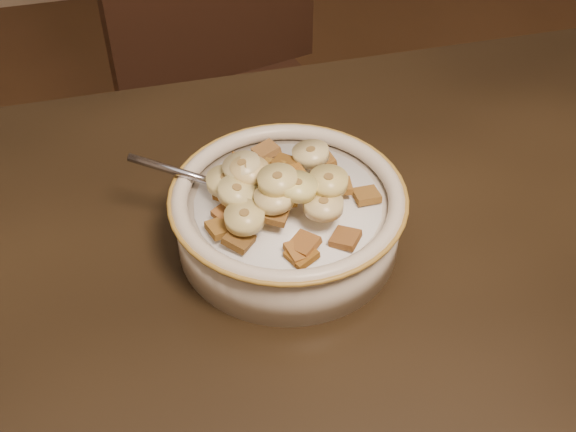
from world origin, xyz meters
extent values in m
cube|color=#2E2113|center=(0.00, 0.00, 0.73)|extent=(1.40, 0.90, 0.04)
cube|color=black|center=(0.04, 0.79, 0.45)|extent=(0.48, 0.48, 0.90)
cylinder|color=beige|center=(-0.02, 0.18, 0.77)|extent=(0.19, 0.19, 0.04)
cylinder|color=white|center=(-0.02, 0.18, 0.79)|extent=(0.15, 0.15, 0.00)
ellipsoid|color=#9698AA|center=(-0.05, 0.19, 0.80)|extent=(0.06, 0.05, 0.01)
cube|color=brown|center=(-0.04, 0.21, 0.80)|extent=(0.02, 0.02, 0.01)
cube|color=brown|center=(-0.07, 0.19, 0.80)|extent=(0.03, 0.03, 0.01)
cube|color=brown|center=(-0.04, 0.21, 0.81)|extent=(0.02, 0.02, 0.01)
cube|color=#986719|center=(-0.02, 0.18, 0.82)|extent=(0.02, 0.02, 0.01)
cube|color=brown|center=(-0.05, 0.23, 0.80)|extent=(0.02, 0.02, 0.01)
cube|color=brown|center=(-0.01, 0.21, 0.81)|extent=(0.03, 0.03, 0.01)
cube|color=brown|center=(-0.07, 0.14, 0.80)|extent=(0.03, 0.03, 0.01)
cube|color=brown|center=(-0.03, 0.12, 0.80)|extent=(0.02, 0.02, 0.01)
cube|color=brown|center=(-0.06, 0.21, 0.80)|extent=(0.02, 0.02, 0.01)
cube|color=brown|center=(-0.03, 0.11, 0.80)|extent=(0.03, 0.03, 0.01)
cube|color=#945A23|center=(-0.07, 0.17, 0.80)|extent=(0.03, 0.03, 0.01)
cube|color=olive|center=(-0.03, 0.16, 0.82)|extent=(0.02, 0.02, 0.01)
cube|color=brown|center=(-0.03, 0.17, 0.81)|extent=(0.03, 0.03, 0.01)
cube|color=#8B5C1D|center=(-0.08, 0.16, 0.80)|extent=(0.02, 0.03, 0.01)
cube|color=#916319|center=(-0.02, 0.17, 0.82)|extent=(0.03, 0.03, 0.01)
cube|color=brown|center=(0.00, 0.16, 0.82)|extent=(0.03, 0.03, 0.01)
cube|color=brown|center=(-0.04, 0.15, 0.81)|extent=(0.03, 0.03, 0.01)
cube|color=olive|center=(-0.03, 0.21, 0.81)|extent=(0.03, 0.03, 0.01)
cube|color=brown|center=(-0.02, 0.25, 0.80)|extent=(0.03, 0.03, 0.01)
cube|color=brown|center=(0.04, 0.17, 0.80)|extent=(0.02, 0.02, 0.01)
cube|color=#97541D|center=(-0.06, 0.19, 0.81)|extent=(0.03, 0.03, 0.01)
cube|color=brown|center=(0.01, 0.12, 0.80)|extent=(0.03, 0.03, 0.01)
cube|color=#94591F|center=(0.02, 0.18, 0.81)|extent=(0.02, 0.02, 0.01)
cube|color=#94541C|center=(-0.02, 0.12, 0.80)|extent=(0.03, 0.03, 0.01)
cube|color=brown|center=(-0.07, 0.16, 0.80)|extent=(0.02, 0.02, 0.01)
cube|color=#9C6622|center=(0.02, 0.22, 0.80)|extent=(0.02, 0.02, 0.01)
cylinder|color=#FFE4A9|center=(0.00, 0.15, 0.82)|extent=(0.04, 0.04, 0.01)
cylinder|color=#D1BC7B|center=(-0.06, 0.18, 0.82)|extent=(0.04, 0.04, 0.02)
cylinder|color=#DDCF7D|center=(-0.03, 0.17, 0.83)|extent=(0.04, 0.04, 0.01)
cylinder|color=#E2CF84|center=(-0.07, 0.20, 0.81)|extent=(0.03, 0.03, 0.01)
cylinder|color=#DACF7E|center=(-0.06, 0.15, 0.82)|extent=(0.04, 0.04, 0.01)
cylinder|color=#F5D675|center=(0.01, 0.16, 0.83)|extent=(0.03, 0.03, 0.01)
cylinder|color=#D9C385|center=(-0.04, 0.16, 0.82)|extent=(0.04, 0.04, 0.01)
cylinder|color=#F6D88A|center=(-0.05, 0.19, 0.82)|extent=(0.04, 0.04, 0.01)
cylinder|color=#CBC089|center=(-0.05, 0.20, 0.82)|extent=(0.04, 0.04, 0.02)
cylinder|color=#FFE694|center=(0.01, 0.21, 0.82)|extent=(0.04, 0.04, 0.02)
cylinder|color=#FFED8A|center=(-0.02, 0.16, 0.83)|extent=(0.04, 0.04, 0.01)
camera|label=1|loc=(-0.13, -0.24, 1.19)|focal=45.00mm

